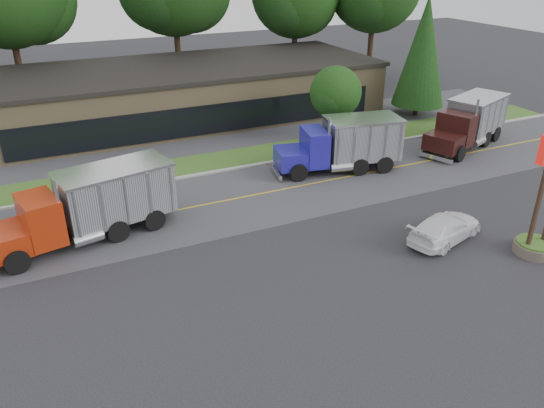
% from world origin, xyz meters
% --- Properties ---
extents(ground, '(140.00, 140.00, 0.00)m').
position_xyz_m(ground, '(0.00, 0.00, 0.00)').
color(ground, '#36363C').
rests_on(ground, ground).
extents(road, '(60.00, 8.00, 0.02)m').
position_xyz_m(road, '(0.00, 9.00, 0.00)').
color(road, '#515156').
rests_on(road, ground).
extents(center_line, '(60.00, 0.12, 0.01)m').
position_xyz_m(center_line, '(0.00, 9.00, 0.00)').
color(center_line, gold).
rests_on(center_line, ground).
extents(curb, '(60.00, 0.30, 0.12)m').
position_xyz_m(curb, '(0.00, 13.20, 0.00)').
color(curb, '#9E9E99').
rests_on(curb, ground).
extents(grass_verge, '(60.00, 3.40, 0.03)m').
position_xyz_m(grass_verge, '(0.00, 15.00, 0.00)').
color(grass_verge, '#34591E').
rests_on(grass_verge, ground).
extents(far_parking, '(60.00, 7.00, 0.02)m').
position_xyz_m(far_parking, '(0.00, 20.00, 0.00)').
color(far_parking, '#515156').
rests_on(far_parking, ground).
extents(strip_mall, '(32.00, 12.00, 4.00)m').
position_xyz_m(strip_mall, '(2.00, 26.00, 2.00)').
color(strip_mall, '#927D59').
rests_on(strip_mall, ground).
extents(bilo_sign, '(2.20, 1.90, 5.95)m').
position_xyz_m(bilo_sign, '(10.50, -2.50, 2.02)').
color(bilo_sign, '#6B6054').
rests_on(bilo_sign, ground).
extents(evergreen_right, '(4.29, 4.29, 9.76)m').
position_xyz_m(evergreen_right, '(20.00, 18.00, 5.36)').
color(evergreen_right, '#382619').
rests_on(evergreen_right, ground).
extents(tree_verge, '(3.91, 3.68, 5.58)m').
position_xyz_m(tree_verge, '(10.06, 15.05, 3.54)').
color(tree_verge, '#382619').
rests_on(tree_verge, ground).
extents(dump_truck_red, '(9.55, 4.38, 3.36)m').
position_xyz_m(dump_truck_red, '(-7.99, 7.91, 1.81)').
color(dump_truck_red, black).
rests_on(dump_truck_red, ground).
extents(dump_truck_blue, '(8.27, 4.10, 3.36)m').
position_xyz_m(dump_truck_blue, '(7.91, 10.16, 1.80)').
color(dump_truck_blue, black).
rests_on(dump_truck_blue, ground).
extents(dump_truck_maroon, '(8.36, 5.19, 3.36)m').
position_xyz_m(dump_truck_maroon, '(18.44, 10.39, 1.80)').
color(dump_truck_maroon, black).
rests_on(dump_truck_maroon, ground).
extents(rally_car, '(4.90, 3.09, 1.32)m').
position_xyz_m(rally_car, '(7.50, 0.29, 0.66)').
color(rally_car, white).
rests_on(rally_car, ground).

